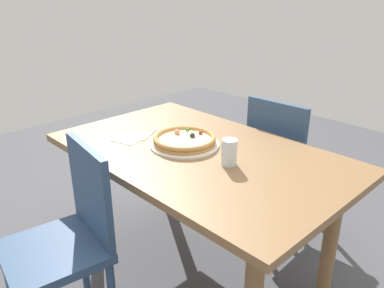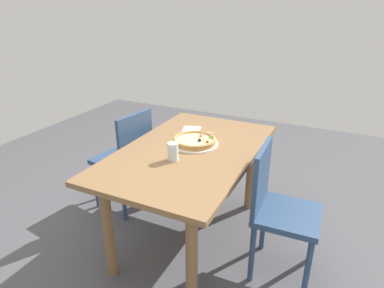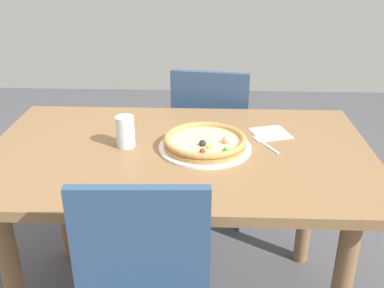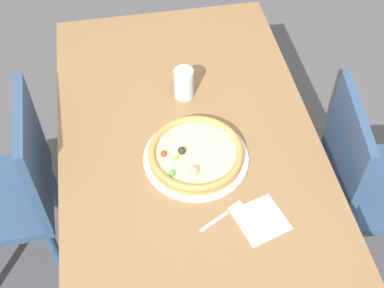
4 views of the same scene
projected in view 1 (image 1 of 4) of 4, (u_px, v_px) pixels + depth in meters
The scene contains 9 objects.
ground_plane at pixel (199, 272), 2.16m from camera, with size 6.00×6.00×0.00m, color #4C4C51.
dining_table at pixel (199, 169), 1.92m from camera, with size 1.45×0.89×0.74m.
chair_near at pixel (283, 161), 2.35m from camera, with size 0.42×0.42×0.89m.
chair_far at pixel (68, 238), 1.64m from camera, with size 0.45×0.45×0.89m.
plate at pixel (185, 144), 1.93m from camera, with size 0.35×0.35×0.01m, color white.
pizza at pixel (185, 140), 1.92m from camera, with size 0.31×0.31×0.05m.
fork at pixel (149, 136), 2.05m from camera, with size 0.09×0.15×0.00m.
drinking_glass at pixel (229, 152), 1.71m from camera, with size 0.07×0.07×0.12m, color silver.
napkin at pixel (129, 139), 2.01m from camera, with size 0.14×0.14×0.00m, color white.
Camera 1 is at (-1.22, 1.22, 1.49)m, focal length 36.09 mm.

